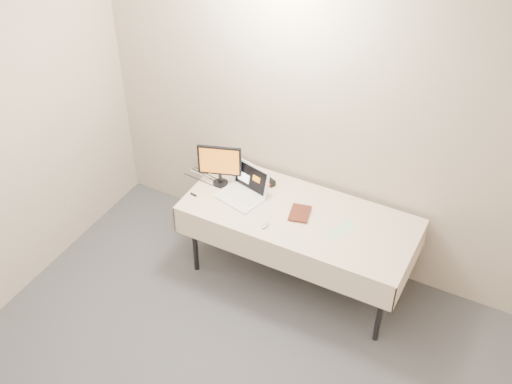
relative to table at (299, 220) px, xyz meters
The scene contains 9 objects.
back_wall 0.81m from the table, 90.00° to the left, with size 4.00×0.10×2.70m, color #C4B29E.
table is the anchor object (origin of this frame).
laptop 0.51m from the table, behind, with size 0.42×0.38×0.25m.
monitor 0.80m from the table, behind, with size 0.35×0.16×0.37m.
book 0.18m from the table, 162.20° to the right, with size 0.15×0.02×0.21m, color maroon.
alarm_clock 0.46m from the table, 149.41° to the left, with size 0.13×0.09×0.05m.
clicker 0.32m from the table, 123.77° to the right, with size 0.04×0.09×0.02m, color #BABABD.
paper_form 0.37m from the table, ahead, with size 0.10×0.26×0.00m, color #BEE9B9.
usb_dongle 0.89m from the table, 167.45° to the right, with size 0.06×0.02×0.01m, color black.
Camera 1 is at (1.48, -1.51, 4.04)m, focal length 45.00 mm.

